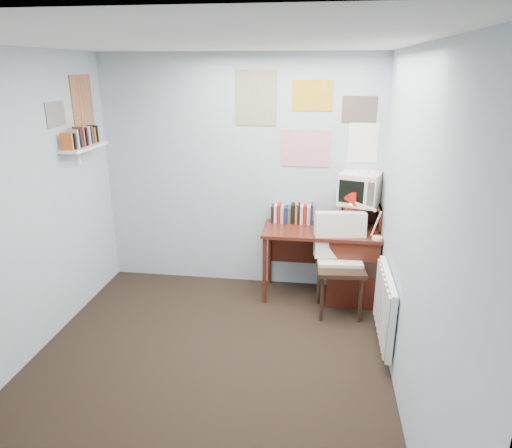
{
  "coord_description": "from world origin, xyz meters",
  "views": [
    {
      "loc": [
        0.85,
        -3.01,
        2.35
      ],
      "look_at": [
        0.29,
        0.94,
        0.98
      ],
      "focal_mm": 32.0,
      "sensor_mm": 36.0,
      "label": 1
    }
  ],
  "objects_px": {
    "desk": "(346,262)",
    "tv_riser": "(360,216)",
    "crt_tv": "(360,187)",
    "desk_lamp": "(379,221)",
    "wall_shelf": "(84,147)",
    "desk_chair": "(340,268)",
    "radiator": "(385,307)"
  },
  "relations": [
    {
      "from": "desk_chair",
      "to": "wall_shelf",
      "type": "relative_size",
      "value": 1.57
    },
    {
      "from": "desk_lamp",
      "to": "crt_tv",
      "type": "xyz_separation_m",
      "value": [
        -0.17,
        0.35,
        0.24
      ]
    },
    {
      "from": "desk_chair",
      "to": "crt_tv",
      "type": "distance_m",
      "value": 0.86
    },
    {
      "from": "crt_tv",
      "to": "desk_lamp",
      "type": "bearing_deg",
      "value": -46.68
    },
    {
      "from": "desk",
      "to": "tv_riser",
      "type": "distance_m",
      "value": 0.51
    },
    {
      "from": "radiator",
      "to": "wall_shelf",
      "type": "xyz_separation_m",
      "value": [
        -2.86,
        0.55,
        1.2
      ]
    },
    {
      "from": "desk",
      "to": "tv_riser",
      "type": "height_order",
      "value": "tv_riser"
    },
    {
      "from": "desk_lamp",
      "to": "radiator",
      "type": "relative_size",
      "value": 0.47
    },
    {
      "from": "wall_shelf",
      "to": "desk",
      "type": "bearing_deg",
      "value": 8.4
    },
    {
      "from": "wall_shelf",
      "to": "tv_riser",
      "type": "bearing_deg",
      "value": 10.32
    },
    {
      "from": "desk_chair",
      "to": "radiator",
      "type": "bearing_deg",
      "value": -64.09
    },
    {
      "from": "desk_chair",
      "to": "wall_shelf",
      "type": "bearing_deg",
      "value": 175.68
    },
    {
      "from": "desk",
      "to": "desk_chair",
      "type": "relative_size",
      "value": 1.23
    },
    {
      "from": "desk",
      "to": "wall_shelf",
      "type": "height_order",
      "value": "wall_shelf"
    },
    {
      "from": "desk_chair",
      "to": "radiator",
      "type": "distance_m",
      "value": 0.7
    },
    {
      "from": "desk",
      "to": "crt_tv",
      "type": "height_order",
      "value": "crt_tv"
    },
    {
      "from": "crt_tv",
      "to": "wall_shelf",
      "type": "relative_size",
      "value": 0.62
    },
    {
      "from": "desk_lamp",
      "to": "wall_shelf",
      "type": "distance_m",
      "value": 2.92
    },
    {
      "from": "radiator",
      "to": "wall_shelf",
      "type": "relative_size",
      "value": 1.29
    },
    {
      "from": "radiator",
      "to": "desk",
      "type": "bearing_deg",
      "value": 107.24
    },
    {
      "from": "desk_lamp",
      "to": "crt_tv",
      "type": "distance_m",
      "value": 0.46
    },
    {
      "from": "tv_riser",
      "to": "wall_shelf",
      "type": "xyz_separation_m",
      "value": [
        -2.69,
        -0.49,
        0.74
      ]
    },
    {
      "from": "desk",
      "to": "desk_lamp",
      "type": "height_order",
      "value": "desk_lamp"
    },
    {
      "from": "desk",
      "to": "desk_chair",
      "type": "height_order",
      "value": "desk_chair"
    },
    {
      "from": "tv_riser",
      "to": "radiator",
      "type": "relative_size",
      "value": 0.5
    },
    {
      "from": "desk_chair",
      "to": "crt_tv",
      "type": "bearing_deg",
      "value": 64.55
    },
    {
      "from": "desk_lamp",
      "to": "wall_shelf",
      "type": "xyz_separation_m",
      "value": [
        -2.84,
        -0.16,
        0.67
      ]
    },
    {
      "from": "desk_chair",
      "to": "desk_lamp",
      "type": "bearing_deg",
      "value": 13.43
    },
    {
      "from": "desk",
      "to": "crt_tv",
      "type": "bearing_deg",
      "value": 52.91
    },
    {
      "from": "desk",
      "to": "desk_lamp",
      "type": "distance_m",
      "value": 0.64
    },
    {
      "from": "desk_lamp",
      "to": "radiator",
      "type": "distance_m",
      "value": 0.88
    },
    {
      "from": "tv_riser",
      "to": "desk_chair",
      "type": "bearing_deg",
      "value": -113.15
    }
  ]
}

